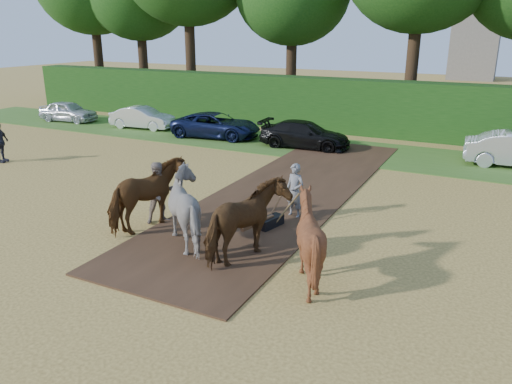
# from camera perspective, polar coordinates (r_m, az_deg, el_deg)

# --- Properties ---
(ground) EXTENTS (120.00, 120.00, 0.00)m
(ground) POSITION_cam_1_polar(r_m,az_deg,el_deg) (13.59, -14.12, -7.26)
(ground) COLOR gold
(ground) RESTS_ON ground
(earth_strip) EXTENTS (4.50, 17.00, 0.05)m
(earth_strip) POSITION_cam_1_polar(r_m,az_deg,el_deg) (18.41, 3.72, 0.18)
(earth_strip) COLOR #472D1C
(earth_strip) RESTS_ON ground
(grass_verge) EXTENTS (50.00, 5.00, 0.03)m
(grass_verge) POSITION_cam_1_polar(r_m,az_deg,el_deg) (25.23, 6.86, 5.07)
(grass_verge) COLOR #38601E
(grass_verge) RESTS_ON ground
(hedgerow) EXTENTS (46.00, 1.60, 3.00)m
(hedgerow) POSITION_cam_1_polar(r_m,az_deg,el_deg) (29.15, 10.06, 9.68)
(hedgerow) COLOR #14380F
(hedgerow) RESTS_ON ground
(spectator_near) EXTENTS (1.14, 1.18, 1.92)m
(spectator_near) POSITION_cam_1_polar(r_m,az_deg,el_deg) (15.42, -10.91, -0.10)
(spectator_near) COLOR tan
(spectator_near) RESTS_ON ground
(plough_team) EXTENTS (7.21, 5.08, 2.09)m
(plough_team) POSITION_cam_1_polar(r_m,az_deg,el_deg) (13.19, -3.89, -2.63)
(plough_team) COLOR #5A3216
(plough_team) RESTS_ON ground
(parked_cars) EXTENTS (36.58, 3.21, 1.48)m
(parked_cars) POSITION_cam_1_polar(r_m,az_deg,el_deg) (24.59, 9.58, 6.21)
(parked_cars) COLOR silver
(parked_cars) RESTS_ON ground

